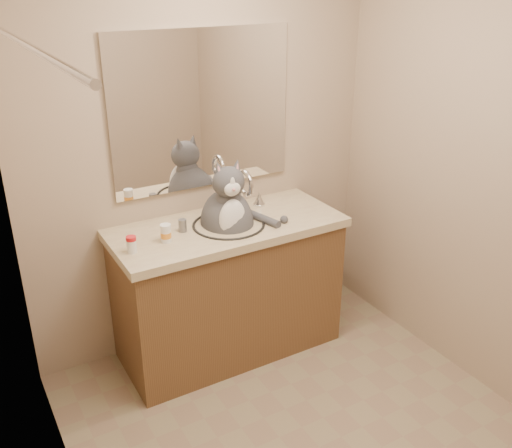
# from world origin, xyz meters

# --- Properties ---
(room) EXTENTS (2.22, 2.52, 2.42)m
(room) POSITION_xyz_m (0.00, 0.00, 1.20)
(room) COLOR gray
(room) RESTS_ON ground
(vanity) EXTENTS (1.34, 0.59, 1.12)m
(vanity) POSITION_xyz_m (0.00, 0.96, 0.44)
(vanity) COLOR brown
(vanity) RESTS_ON ground
(mirror) EXTENTS (1.10, 0.02, 0.90)m
(mirror) POSITION_xyz_m (0.00, 1.24, 1.45)
(mirror) COLOR white
(mirror) RESTS_ON room
(shower_curtain) EXTENTS (0.02, 1.30, 1.93)m
(shower_curtain) POSITION_xyz_m (-1.05, 0.10, 1.03)
(shower_curtain) COLOR beige
(shower_curtain) RESTS_ON ground
(cat) EXTENTS (0.42, 0.40, 0.60)m
(cat) POSITION_xyz_m (0.01, 0.96, 0.88)
(cat) COLOR #4D4D52
(cat) RESTS_ON vanity
(pill_bottle_redcap) EXTENTS (0.06, 0.06, 0.09)m
(pill_bottle_redcap) POSITION_xyz_m (-0.59, 0.89, 0.90)
(pill_bottle_redcap) COLOR white
(pill_bottle_redcap) RESTS_ON vanity
(pill_bottle_orange) EXTENTS (0.07, 0.07, 0.10)m
(pill_bottle_orange) POSITION_xyz_m (-0.39, 0.92, 0.90)
(pill_bottle_orange) COLOR white
(pill_bottle_orange) RESTS_ON vanity
(grey_canister) EXTENTS (0.05, 0.05, 0.07)m
(grey_canister) POSITION_xyz_m (-0.26, 1.00, 0.89)
(grey_canister) COLOR slate
(grey_canister) RESTS_ON vanity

